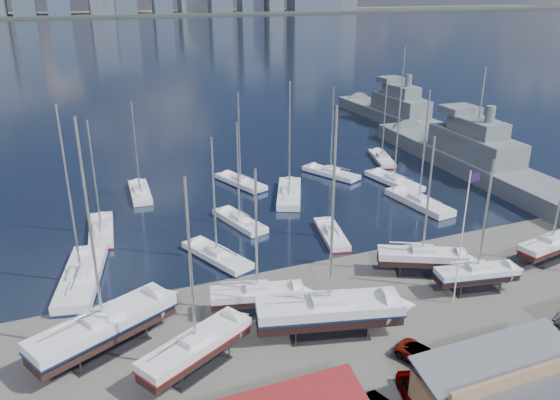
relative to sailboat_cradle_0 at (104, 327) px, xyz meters
name	(u,v)px	position (x,y,z in m)	size (l,w,h in m)	color
ground	(387,303)	(25.27, -2.57, -2.25)	(1400.00, 1400.00, 0.00)	#605E59
water	(99,38)	(25.27, 307.43, -2.40)	(1400.00, 600.00, 0.40)	#172336
far_shore	(75,15)	(25.27, 567.43, -1.15)	(1400.00, 80.00, 2.20)	#2D332D
shed_grey	(519,394)	(25.27, -18.57, -0.10)	(12.60, 8.40, 4.17)	#8C6B4C
sailboat_cradle_0	(104,327)	(0.00, 0.00, 0.00)	(12.48, 8.45, 19.48)	#2D2D33
sailboat_cradle_1	(196,347)	(6.32, -5.12, -0.19)	(9.94, 7.09, 15.88)	#2D2D33
sailboat_cradle_2	(257,294)	(13.33, 0.42, -0.28)	(8.74, 4.29, 13.91)	#2D2D33
sailboat_cradle_3	(329,310)	(17.92, -4.75, 0.02)	(12.91, 6.48, 19.79)	#2D2D33
sailboat_cradle_4	(422,257)	(31.50, 0.95, -0.24)	(9.11, 6.28, 14.71)	#2D2D33
sailboat_cradle_5	(477,273)	(34.41, -3.89, -0.31)	(8.50, 3.81, 13.48)	#2D2D33
sailboat_cradle_6	(551,244)	(46.16, -1.83, -0.28)	(8.85, 3.71, 14.02)	#2D2D33
sailboat_moored_0	(82,280)	(-1.18, 12.24, -1.94)	(6.24, 13.16, 18.98)	black
sailboat_moored_1	(102,232)	(1.70, 23.62, -1.94)	(3.66, 9.99, 14.61)	black
sailboat_moored_2	(140,193)	(8.04, 35.17, -1.93)	(3.14, 9.46, 14.09)	black
sailboat_moored_3	(217,257)	(12.78, 12.02, -1.94)	(6.10, 9.95, 14.41)	black
sailboat_moored_4	(240,222)	(18.04, 20.14, -1.93)	(4.77, 9.44, 13.72)	black
sailboat_moored_5	(241,183)	(22.69, 33.88, -1.94)	(5.75, 10.09, 14.55)	black
sailboat_moored_6	(331,235)	(26.96, 12.34, -1.94)	(4.32, 9.07, 13.07)	black
sailboat_moored_7	(289,195)	(27.49, 26.45, -1.93)	(7.53, 11.59, 17.05)	black
sailboat_moored_8	(331,174)	(37.19, 32.60, -1.94)	(6.69, 9.98, 14.59)	black
sailboat_moored_9	(419,204)	(42.60, 16.89, -1.93)	(4.19, 11.17, 16.47)	black
sailboat_moored_10	(394,182)	(44.24, 25.52, -1.94)	(4.53, 10.77, 15.62)	black
sailboat_moored_11	(382,160)	(48.83, 36.31, -1.94)	(5.33, 9.74, 14.03)	black
naval_ship_east	(473,162)	(59.31, 26.02, -0.59)	(10.02, 48.44, 18.33)	slate
naval_ship_west	(399,116)	(66.93, 58.41, -0.59)	(6.94, 43.27, 17.89)	slate
car_a	(411,390)	(19.93, -14.08, -1.61)	(1.52, 3.77, 1.29)	gray
car_c	(424,357)	(23.10, -11.25, -1.60)	(2.15, 4.66, 1.29)	gray
flagpole	(464,229)	(31.09, -4.93, 5.41)	(1.16, 0.12, 13.17)	white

